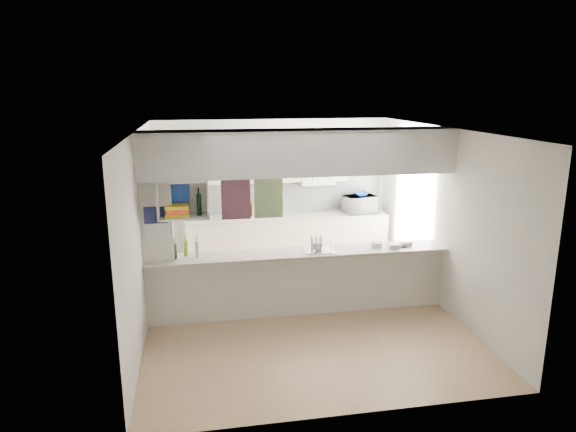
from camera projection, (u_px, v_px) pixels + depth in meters
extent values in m
plane|color=tan|center=(299.00, 313.00, 7.34)|extent=(4.80, 4.80, 0.00)
plane|color=white|center=(300.00, 129.00, 6.71)|extent=(4.80, 4.80, 0.00)
plane|color=silver|center=(273.00, 192.00, 9.32)|extent=(4.20, 0.00, 4.20)
plane|color=silver|center=(142.00, 233.00, 6.66)|extent=(0.00, 4.80, 4.80)
plane|color=silver|center=(443.00, 219.00, 7.39)|extent=(0.00, 4.80, 4.80)
cube|color=silver|center=(300.00, 284.00, 7.23)|extent=(4.20, 0.15, 0.88)
cube|color=#B9B2A3|center=(300.00, 253.00, 7.12)|extent=(4.20, 0.50, 0.04)
cube|color=white|center=(300.00, 152.00, 6.78)|extent=(4.20, 0.50, 0.60)
cube|color=silver|center=(158.00, 232.00, 6.70)|extent=(0.40, 0.18, 2.60)
cube|color=#191E4C|center=(156.00, 215.00, 6.55)|extent=(0.30, 0.01, 0.22)
cube|color=white|center=(157.00, 232.00, 6.60)|extent=(0.30, 0.01, 0.24)
cube|color=black|center=(236.00, 197.00, 7.00)|extent=(0.40, 0.02, 0.62)
cube|color=#196470|center=(269.00, 196.00, 7.08)|extent=(0.40, 0.02, 0.62)
cube|color=white|center=(184.00, 217.00, 6.61)|extent=(0.65, 0.35, 0.02)
cube|color=white|center=(182.00, 181.00, 6.50)|extent=(0.65, 0.35, 0.02)
cube|color=white|center=(183.00, 196.00, 6.71)|extent=(0.65, 0.02, 0.50)
cube|color=white|center=(158.00, 200.00, 6.50)|extent=(0.02, 0.35, 0.50)
cube|color=white|center=(208.00, 198.00, 6.61)|extent=(0.02, 0.35, 0.50)
cube|color=gold|center=(177.00, 214.00, 6.59)|extent=(0.30, 0.24, 0.05)
cube|color=red|center=(177.00, 211.00, 6.58)|extent=(0.28, 0.22, 0.05)
cube|color=gold|center=(177.00, 207.00, 6.56)|extent=(0.30, 0.24, 0.05)
cube|color=navy|center=(179.00, 197.00, 6.66)|extent=(0.26, 0.02, 0.34)
cylinder|color=black|center=(199.00, 205.00, 6.61)|extent=(0.06, 0.06, 0.28)
cube|color=beige|center=(287.00, 241.00, 9.27)|extent=(3.60, 0.60, 0.90)
cube|color=#B9B2A3|center=(287.00, 216.00, 9.16)|extent=(3.60, 0.63, 0.03)
cube|color=silver|center=(284.00, 196.00, 9.36)|extent=(3.60, 0.03, 0.60)
cube|color=beige|center=(275.00, 161.00, 9.02)|extent=(2.62, 0.34, 0.72)
cube|color=white|center=(317.00, 183.00, 9.17)|extent=(0.60, 0.46, 0.12)
cube|color=silver|center=(320.00, 187.00, 8.96)|extent=(0.60, 0.02, 0.05)
imported|color=white|center=(360.00, 204.00, 9.34)|extent=(0.62, 0.47, 0.31)
imported|color=navy|center=(361.00, 194.00, 9.28)|extent=(0.25, 0.25, 0.06)
cube|color=silver|center=(319.00, 250.00, 7.14)|extent=(0.45, 0.35, 0.01)
cylinder|color=white|center=(312.00, 243.00, 7.11)|extent=(0.03, 0.21, 0.21)
cylinder|color=white|center=(316.00, 243.00, 7.11)|extent=(0.03, 0.21, 0.21)
cylinder|color=white|center=(321.00, 243.00, 7.12)|extent=(0.03, 0.21, 0.21)
imported|color=white|center=(318.00, 248.00, 7.09)|extent=(0.13, 0.13, 0.09)
cylinder|color=black|center=(174.00, 251.00, 6.80)|extent=(0.06, 0.06, 0.20)
cylinder|color=black|center=(174.00, 241.00, 6.77)|extent=(0.02, 0.02, 0.09)
cylinder|color=olive|center=(186.00, 249.00, 6.90)|extent=(0.06, 0.06, 0.21)
cylinder|color=olive|center=(185.00, 238.00, 6.87)|extent=(0.02, 0.02, 0.09)
cylinder|color=silver|center=(197.00, 249.00, 6.85)|extent=(0.06, 0.06, 0.23)
cylinder|color=silver|center=(197.00, 238.00, 6.81)|extent=(0.02, 0.02, 0.09)
cylinder|color=silver|center=(377.00, 245.00, 7.30)|extent=(0.15, 0.15, 0.08)
cube|color=silver|center=(394.00, 246.00, 7.25)|extent=(0.15, 0.11, 0.07)
cube|color=silver|center=(406.00, 243.00, 7.38)|extent=(0.15, 0.11, 0.07)
cube|color=black|center=(402.00, 247.00, 7.30)|extent=(0.14, 0.07, 0.01)
cylinder|color=black|center=(242.00, 212.00, 9.05)|extent=(0.11, 0.11, 0.16)
cube|color=brown|center=(254.00, 210.00, 9.10)|extent=(0.14, 0.13, 0.22)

